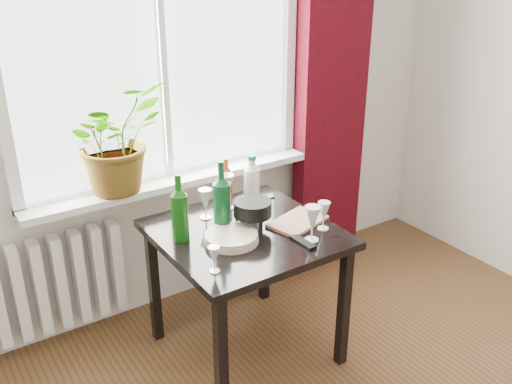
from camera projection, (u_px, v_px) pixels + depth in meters
window at (159, 40)px, 2.98m from camera, size 1.72×0.08×1.62m
windowsill at (174, 181)px, 3.24m from camera, size 1.72×0.20×0.04m
curtain at (333, 76)px, 3.59m from camera, size 0.50×0.12×2.56m
radiator at (50, 285)px, 3.06m from camera, size 0.80×0.10×0.55m
table at (245, 246)px, 2.90m from camera, size 0.85×0.85×0.74m
potted_plant at (114, 138)px, 2.96m from camera, size 0.64×0.60×0.58m
wine_bottle_left at (179, 207)px, 2.71m from camera, size 0.09×0.09×0.35m
wine_bottle_right at (222, 196)px, 2.80m from camera, size 0.09×0.09×0.37m
bottle_amber at (226, 181)px, 3.11m from camera, size 0.08×0.08×0.27m
cleaning_bottle at (252, 180)px, 3.08m from camera, size 0.11×0.11×0.30m
wineglass_front_right at (312, 223)px, 2.73m from camera, size 0.10×0.10×0.19m
wineglass_far_right at (324, 215)px, 2.85m from camera, size 0.07×0.07×0.15m
wineglass_back_center at (226, 191)px, 3.06m from camera, size 0.10×0.10×0.20m
wineglass_back_left at (205, 204)px, 2.96m from camera, size 0.09×0.09×0.17m
wineglass_front_left at (214, 259)px, 2.48m from camera, size 0.07×0.07×0.13m
plate_stack at (231, 238)px, 2.75m from camera, size 0.32×0.32×0.04m
fondue_pot at (253, 215)px, 2.86m from camera, size 0.28×0.27×0.15m
tv_remote at (303, 242)px, 2.74m from camera, size 0.05×0.15×0.02m
cutting_board at (298, 222)px, 2.94m from camera, size 0.34×0.27×0.02m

